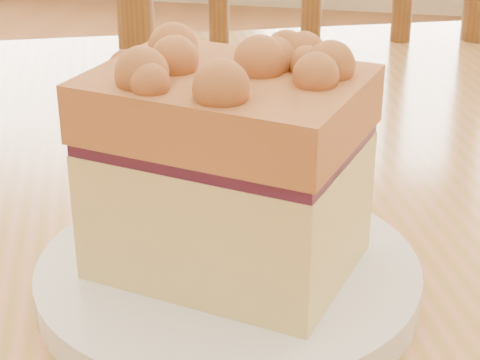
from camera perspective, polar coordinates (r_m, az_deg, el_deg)
name	(u,v)px	position (r m, az deg, el deg)	size (l,w,h in m)	color
cafe_chair_main	(285,191)	(1.12, 3.13, -0.76)	(0.56, 0.56, 0.99)	brown
plate	(228,277)	(0.44, -0.81, -6.66)	(0.20, 0.20, 0.02)	white
cake_slice	(230,164)	(0.41, -0.69, 1.11)	(0.14, 0.12, 0.12)	#D3B877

